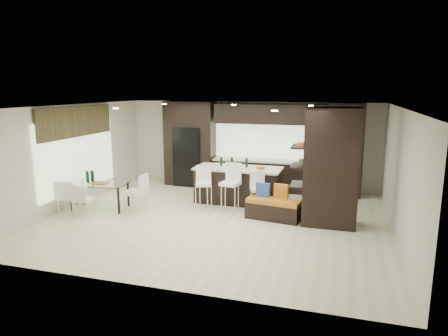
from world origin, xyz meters
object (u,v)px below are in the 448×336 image
(dining_table, at_px, (100,196))
(chair_near, at_px, (84,202))
(stool_mid, at_px, (230,192))
(chair_far, at_px, (68,199))
(stool_left, at_px, (204,192))
(floor_vase, at_px, (317,194))
(chair_end, at_px, (136,195))
(bench, at_px, (273,209))
(stool_right, at_px, (258,197))
(kitchen_island, at_px, (238,185))

(dining_table, bearing_deg, chair_near, -98.34)
(stool_mid, xyz_separation_m, chair_near, (-3.30, -1.49, -0.11))
(chair_far, bearing_deg, stool_mid, 6.44)
(stool_left, bearing_deg, floor_vase, -22.50)
(chair_end, bearing_deg, bench, -85.50)
(chair_near, bearing_deg, dining_table, 88.58)
(stool_right, height_order, dining_table, stool_right)
(chair_far, height_order, chair_end, chair_end)
(stool_left, height_order, chair_far, stool_left)
(stool_left, height_order, floor_vase, floor_vase)
(stool_mid, bearing_deg, stool_left, -170.68)
(stool_right, distance_m, chair_near, 4.31)
(floor_vase, bearing_deg, dining_table, -173.67)
(stool_right, xyz_separation_m, dining_table, (-4.03, -0.83, -0.08))
(kitchen_island, distance_m, dining_table, 3.68)
(stool_left, height_order, stool_right, stool_left)
(chair_far, bearing_deg, stool_right, 3.54)
(bench, distance_m, chair_near, 4.63)
(stool_mid, distance_m, chair_near, 3.62)
(kitchen_island, height_order, stool_mid, stool_mid)
(floor_vase, distance_m, dining_table, 5.53)
(bench, relative_size, chair_near, 1.67)
(chair_end, bearing_deg, chair_near, 120.80)
(stool_right, distance_m, bench, 0.63)
(kitchen_island, height_order, chair_near, kitchen_island)
(bench, relative_size, chair_far, 1.54)
(stool_mid, distance_m, stool_right, 0.73)
(stool_left, xyz_separation_m, bench, (1.91, -0.38, -0.20))
(floor_vase, bearing_deg, stool_right, 171.47)
(kitchen_island, height_order, stool_left, kitchen_island)
(kitchen_island, bearing_deg, stool_left, -131.44)
(stool_left, relative_size, stool_right, 1.07)
(stool_right, distance_m, chair_far, 4.73)
(kitchen_island, height_order, stool_right, kitchen_island)
(stool_right, bearing_deg, kitchen_island, 112.01)
(dining_table, height_order, chair_near, chair_near)
(stool_mid, relative_size, stool_right, 1.18)
(stool_left, height_order, dining_table, stool_left)
(kitchen_island, xyz_separation_m, stool_right, (0.73, -0.79, -0.07))
(kitchen_island, xyz_separation_m, chair_far, (-3.75, -2.33, -0.07))
(kitchen_island, distance_m, stool_right, 1.08)
(stool_left, xyz_separation_m, chair_near, (-2.58, -1.50, -0.07))
(stool_right, relative_size, dining_table, 0.59)
(bench, distance_m, floor_vase, 1.10)
(dining_table, bearing_deg, chair_far, -130.58)
(stool_left, relative_size, floor_vase, 0.68)
(stool_left, relative_size, bench, 0.70)
(kitchen_island, height_order, dining_table, kitchen_island)
(stool_mid, relative_size, chair_end, 1.09)
(stool_right, xyz_separation_m, floor_vase, (1.45, -0.22, 0.25))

